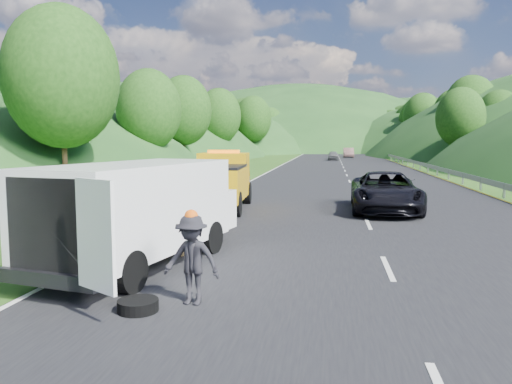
% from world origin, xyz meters
% --- Properties ---
extents(ground, '(320.00, 320.00, 0.00)m').
position_xyz_m(ground, '(0.00, 0.00, 0.00)').
color(ground, '#38661E').
rests_on(ground, ground).
extents(road_surface, '(14.00, 200.00, 0.02)m').
position_xyz_m(road_surface, '(3.00, 40.00, 0.01)').
color(road_surface, black).
rests_on(road_surface, ground).
extents(guardrail, '(0.06, 140.00, 1.52)m').
position_xyz_m(guardrail, '(10.30, 52.50, 0.00)').
color(guardrail, gray).
rests_on(guardrail, ground).
extents(tree_line_left, '(14.00, 140.00, 14.00)m').
position_xyz_m(tree_line_left, '(-19.00, 60.00, 0.00)').
color(tree_line_left, '#2F5E1B').
rests_on(tree_line_left, ground).
extents(tree_line_right, '(14.00, 140.00, 14.00)m').
position_xyz_m(tree_line_right, '(23.00, 60.00, 0.00)').
color(tree_line_right, '#2F5E1B').
rests_on(tree_line_right, ground).
extents(hills_backdrop, '(201.00, 288.60, 44.00)m').
position_xyz_m(hills_backdrop, '(6.50, 134.70, 0.00)').
color(hills_backdrop, '#2D5B23').
rests_on(hills_backdrop, ground).
extents(tow_truck, '(2.51, 5.89, 2.48)m').
position_xyz_m(tow_truck, '(-2.88, 6.92, 1.21)').
color(tow_truck, black).
rests_on(tow_truck, ground).
extents(white_van, '(4.21, 7.17, 2.39)m').
position_xyz_m(white_van, '(-2.62, -2.57, 1.35)').
color(white_van, black).
rests_on(white_van, ground).
extents(woman, '(0.68, 0.77, 1.75)m').
position_xyz_m(woman, '(-2.58, 0.67, 0.00)').
color(woman, silver).
rests_on(woman, ground).
extents(child, '(0.62, 0.59, 1.01)m').
position_xyz_m(child, '(-2.04, -1.53, 0.00)').
color(child, tan).
rests_on(child, ground).
extents(worker, '(1.11, 0.73, 1.60)m').
position_xyz_m(worker, '(-0.71, -5.05, 0.00)').
color(worker, black).
rests_on(worker, ground).
extents(suitcase, '(0.36, 0.25, 0.53)m').
position_xyz_m(suitcase, '(-4.83, -0.45, 0.27)').
color(suitcase, '#605F48').
rests_on(suitcase, ground).
extents(spare_tire, '(0.70, 0.70, 0.20)m').
position_xyz_m(spare_tire, '(-1.52, -5.56, 0.00)').
color(spare_tire, black).
rests_on(spare_tire, ground).
extents(passing_suv, '(2.80, 5.83, 1.60)m').
position_xyz_m(passing_suv, '(3.89, 7.30, 0.00)').
color(passing_suv, black).
rests_on(passing_suv, ground).
extents(dist_car_a, '(1.55, 3.84, 1.31)m').
position_xyz_m(dist_car_a, '(2.00, 58.66, 0.00)').
color(dist_car_a, '#4A4A4F').
rests_on(dist_car_a, ground).
extents(dist_car_b, '(1.68, 4.81, 1.58)m').
position_xyz_m(dist_car_b, '(4.53, 70.09, 0.00)').
color(dist_car_b, brown).
rests_on(dist_car_b, ground).
extents(dist_car_c, '(1.96, 4.81, 1.40)m').
position_xyz_m(dist_car_c, '(3.04, 93.41, 0.00)').
color(dist_car_c, '#AE5C57').
rests_on(dist_car_c, ground).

